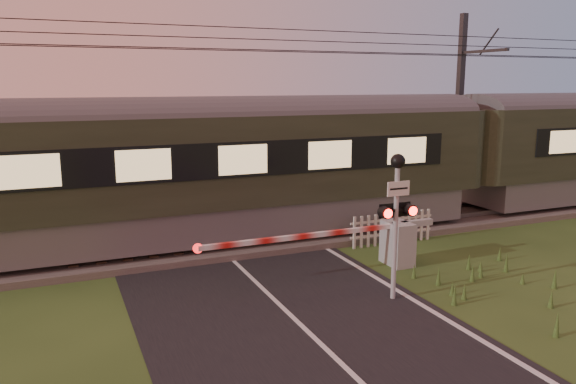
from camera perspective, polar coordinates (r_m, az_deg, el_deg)
name	(u,v)px	position (r m, az deg, el deg)	size (l,w,h in m)	color
ground	(312,337)	(10.71, 2.49, -14.51)	(160.00, 160.00, 0.00)	#2A431A
road	(319,342)	(10.52, 3.15, -14.94)	(6.00, 140.00, 0.03)	black
track_bed	(216,243)	(16.42, -7.32, -5.13)	(140.00, 3.40, 0.39)	#47423D
overhead_wires	(211,41)	(15.81, -7.84, 14.98)	(120.00, 0.62, 0.62)	black
train	(460,153)	(20.01, 17.04, 3.77)	(42.06, 2.90, 3.92)	slate
boom_gate	(389,242)	(14.58, 10.22, -5.01)	(6.34, 0.86, 1.15)	gray
crossing_signal	(396,201)	(11.98, 10.96, -0.88)	(0.81, 0.34, 3.17)	gray
picket_fence	(392,228)	(16.55, 10.54, -3.64)	(2.73, 0.08, 0.93)	silver
catenary_mast	(460,106)	(22.73, 17.09, 8.32)	(0.22, 2.46, 7.15)	#2D2D30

